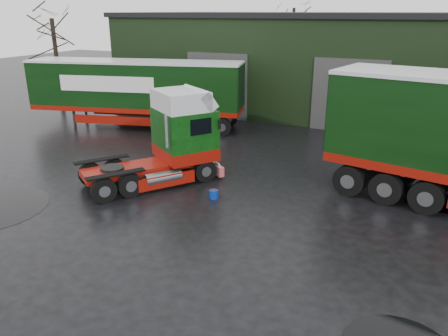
# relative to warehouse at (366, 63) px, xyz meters

# --- Properties ---
(ground) EXTENTS (100.00, 100.00, 0.00)m
(ground) POSITION_rel_warehouse_xyz_m (-2.00, -20.00, -3.16)
(ground) COLOR black
(warehouse) EXTENTS (32.40, 12.40, 6.30)m
(warehouse) POSITION_rel_warehouse_xyz_m (0.00, 0.00, 0.00)
(warehouse) COLOR black
(warehouse) RESTS_ON ground
(hero_tractor) EXTENTS (5.33, 6.12, 3.58)m
(hero_tractor) POSITION_rel_warehouse_xyz_m (-5.60, -17.25, -1.37)
(hero_tractor) COLOR #0A390C
(hero_tractor) RESTS_ON ground
(trailer_left) EXTENTS (12.55, 5.45, 3.82)m
(trailer_left) POSITION_rel_warehouse_xyz_m (-11.23, -10.00, -1.25)
(trailer_left) COLOR silver
(trailer_left) RESTS_ON ground
(wash_bucket) EXTENTS (0.37, 0.37, 0.31)m
(wash_bucket) POSITION_rel_warehouse_xyz_m (-2.63, -17.47, -3.00)
(wash_bucket) COLOR #072BA1
(wash_bucket) RESTS_ON ground
(tree_left) EXTENTS (4.40, 4.40, 8.50)m
(tree_left) POSITION_rel_warehouse_xyz_m (-19.00, -8.00, 1.09)
(tree_left) COLOR black
(tree_left) RESTS_ON ground
(tree_back_a) EXTENTS (4.40, 4.40, 9.50)m
(tree_back_a) POSITION_rel_warehouse_xyz_m (-8.00, 10.00, 1.59)
(tree_back_a) COLOR black
(tree_back_a) RESTS_ON ground
(puddle_1) EXTENTS (2.02, 2.02, 0.01)m
(puddle_1) POSITION_rel_warehouse_xyz_m (4.60, -14.45, -3.15)
(puddle_1) COLOR black
(puddle_1) RESTS_ON ground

